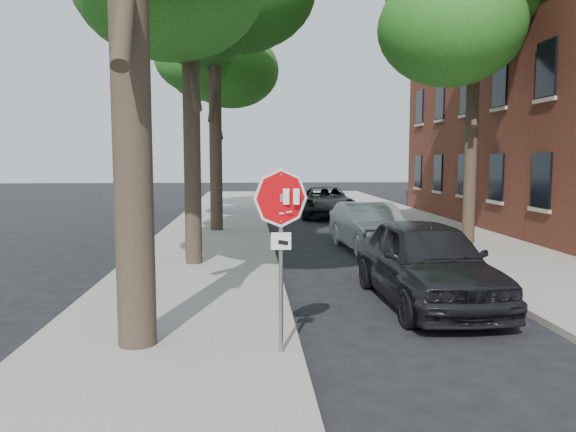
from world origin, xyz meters
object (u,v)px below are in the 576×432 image
(tree_mid_b, at_px, (214,21))
(tree_far, at_px, (217,71))
(stop_sign, at_px, (281,225))
(car_b, at_px, (370,227))
(car_a, at_px, (426,261))
(car_d, at_px, (325,202))
(tree_right, at_px, (473,20))

(tree_mid_b, xyz_separation_m, tree_far, (-0.30, 6.99, -0.78))
(stop_sign, relative_size, car_b, 0.58)
(tree_far, distance_m, car_a, 19.88)
(tree_far, xyz_separation_m, car_b, (5.32, -11.74, -6.47))
(tree_mid_b, xyz_separation_m, car_a, (4.77, -11.14, -7.16))
(car_a, xyz_separation_m, car_b, (0.26, 6.39, -0.10))
(car_a, bearing_deg, car_d, 87.13)
(stop_sign, relative_size, tree_right, 0.28)
(stop_sign, distance_m, tree_right, 13.23)
(tree_mid_b, xyz_separation_m, car_d, (5.02, 5.38, -7.25))
(car_d, bearing_deg, tree_right, -68.09)
(tree_right, relative_size, car_d, 1.73)
(tree_right, bearing_deg, stop_sign, -123.38)
(tree_mid_b, height_order, tree_right, tree_mid_b)
(stop_sign, relative_size, tree_mid_b, 0.25)
(car_b, bearing_deg, tree_far, 109.48)
(stop_sign, height_order, car_d, stop_sign)
(tree_far, relative_size, car_a, 1.90)
(tree_far, height_order, car_b, tree_far)
(tree_right, height_order, car_a, tree_right)
(tree_far, height_order, car_d, tree_far)
(stop_sign, bearing_deg, tree_far, 95.46)
(tree_far, bearing_deg, car_a, -74.39)
(car_a, xyz_separation_m, car_d, (0.26, 16.52, -0.09))
(tree_mid_b, relative_size, tree_right, 1.11)
(stop_sign, xyz_separation_m, tree_far, (-2.02, 21.14, 5.26))
(car_b, distance_m, car_d, 10.13)
(car_b, bearing_deg, tree_mid_b, 131.69)
(stop_sign, distance_m, tree_mid_b, 15.48)
(tree_mid_b, bearing_deg, car_b, -43.41)
(tree_mid_b, relative_size, tree_far, 1.11)
(car_b, xyz_separation_m, car_d, (0.00, 10.13, 0.01))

